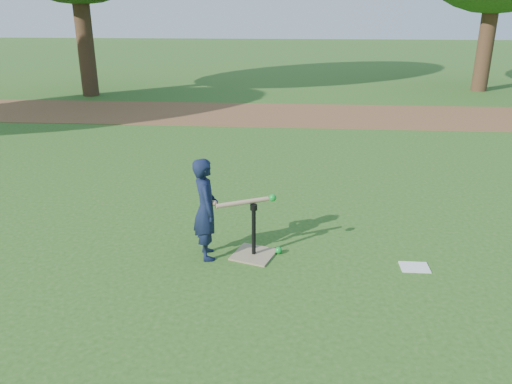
{
  "coord_description": "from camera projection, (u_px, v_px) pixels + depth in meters",
  "views": [
    {
      "loc": [
        0.51,
        -5.31,
        2.62
      ],
      "look_at": [
        0.06,
        -0.03,
        0.65
      ],
      "focal_mm": 35.0,
      "sensor_mm": 36.0,
      "label": 1
    }
  ],
  "objects": [
    {
      "name": "dirt_strip",
      "position": [
        278.0,
        114.0,
        12.92
      ],
      "size": [
        24.0,
        3.0,
        0.01
      ],
      "primitive_type": "cube",
      "color": "brown",
      "rests_on": "ground"
    },
    {
      "name": "wiffle_ball_ground",
      "position": [
        279.0,
        250.0,
        5.64
      ],
      "size": [
        0.08,
        0.08,
        0.08
      ],
      "primitive_type": "sphere",
      "color": "#0D9427",
      "rests_on": "ground"
    },
    {
      "name": "batting_tee",
      "position": [
        254.0,
        247.0,
        5.57
      ],
      "size": [
        0.54,
        0.54,
        0.61
      ],
      "color": "#93805D",
      "rests_on": "ground"
    },
    {
      "name": "child",
      "position": [
        206.0,
        209.0,
        5.4
      ],
      "size": [
        0.39,
        0.48,
        1.14
      ],
      "primitive_type": "imported",
      "rotation": [
        0.0,
        0.0,
        1.89
      ],
      "color": "#101832",
      "rests_on": "ground"
    },
    {
      "name": "ground",
      "position": [
        251.0,
        242.0,
        5.92
      ],
      "size": [
        80.0,
        80.0,
        0.0
      ],
      "primitive_type": "plane",
      "color": "#285116",
      "rests_on": "ground"
    },
    {
      "name": "swing_action",
      "position": [
        246.0,
        202.0,
        5.37
      ],
      "size": [
        0.7,
        0.32,
        0.13
      ],
      "color": "tan",
      "rests_on": "ground"
    },
    {
      "name": "clipboard",
      "position": [
        415.0,
        267.0,
        5.34
      ],
      "size": [
        0.3,
        0.23,
        0.01
      ],
      "primitive_type": "cube",
      "rotation": [
        0.0,
        0.0,
        0.0
      ],
      "color": "white",
      "rests_on": "ground"
    }
  ]
}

